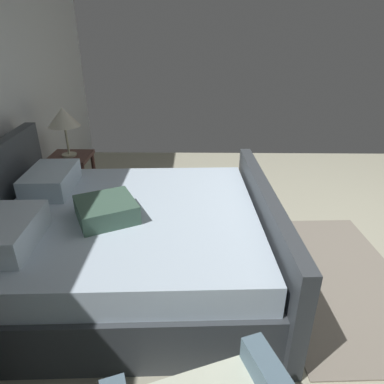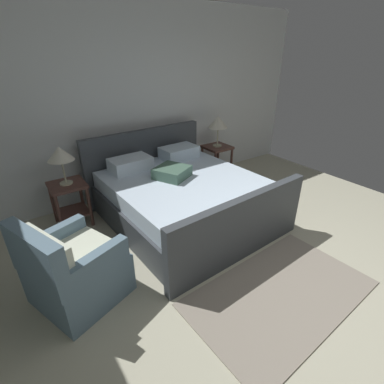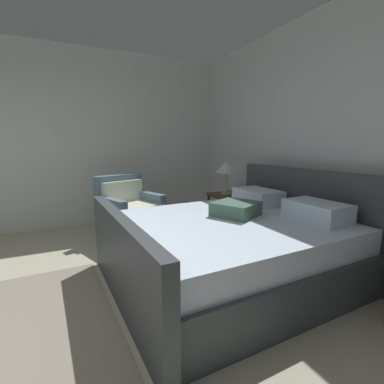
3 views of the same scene
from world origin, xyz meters
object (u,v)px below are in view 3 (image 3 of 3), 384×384
bed (232,246)px  table_lamp_left (227,168)px  nightstand_left (226,207)px  armchair (130,215)px

bed → table_lamp_left: size_ratio=4.60×
bed → nightstand_left: 1.50m
bed → table_lamp_left: table_lamp_left is taller
table_lamp_left → armchair: bearing=-103.1°
nightstand_left → table_lamp_left: bearing=116.6°
table_lamp_left → armchair: table_lamp_left is taller
bed → nightstand_left: bearing=150.3°
table_lamp_left → armchair: (-0.32, -1.38, -0.65)m
bed → armchair: bed is taller
bed → table_lamp_left: (-1.30, 0.74, 0.65)m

